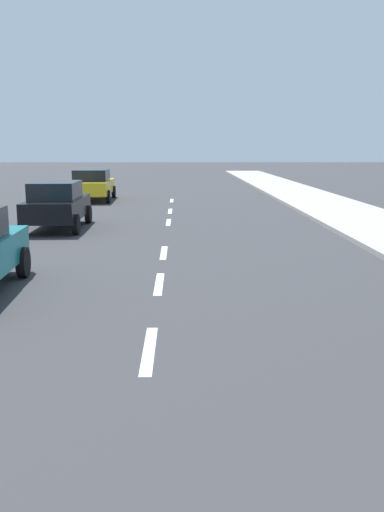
{
  "coord_description": "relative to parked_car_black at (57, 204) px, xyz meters",
  "views": [
    {
      "loc": [
        0.43,
        2.59,
        2.69
      ],
      "look_at": [
        0.6,
        10.54,
        1.1
      ],
      "focal_mm": 38.43,
      "sensor_mm": 36.0,
      "label": 1
    }
  ],
  "objects": [
    {
      "name": "lane_stripe_6",
      "position": [
        3.64,
        5.03,
        -0.83
      ],
      "size": [
        0.16,
        1.8,
        0.01
      ],
      "primitive_type": "cube",
      "color": "white",
      "rests_on": "ground"
    },
    {
      "name": "sidewalk_strip",
      "position": [
        10.77,
        1.26,
        -0.76
      ],
      "size": [
        3.6,
        80.0,
        0.14
      ],
      "primitive_type": "cube",
      "color": "#B2ADA3",
      "rests_on": "ground"
    },
    {
      "name": "lane_stripe_5",
      "position": [
        3.64,
        1.52,
        -0.83
      ],
      "size": [
        0.16,
        1.8,
        0.01
      ],
      "primitive_type": "cube",
      "color": "white",
      "rests_on": "ground"
    },
    {
      "name": "parked_car_black",
      "position": [
        0.0,
        0.0,
        0.0
      ],
      "size": [
        1.86,
        3.89,
        1.57
      ],
      "rotation": [
        0.0,
        0.0,
        0.02
      ],
      "color": "black",
      "rests_on": "ground"
    },
    {
      "name": "lane_stripe_4",
      "position": [
        3.64,
        -4.26,
        -0.83
      ],
      "size": [
        0.16,
        1.8,
        0.01
      ],
      "primitive_type": "cube",
      "color": "white",
      "rests_on": "ground"
    },
    {
      "name": "parked_car_yellow",
      "position": [
        -0.36,
        9.74,
        0.01
      ],
      "size": [
        2.11,
        4.4,
        1.57
      ],
      "rotation": [
        0.0,
        0.0,
        0.03
      ],
      "color": "gold",
      "rests_on": "ground"
    },
    {
      "name": "lane_stripe_3",
      "position": [
        3.64,
        -7.52,
        -0.83
      ],
      "size": [
        0.16,
        1.8,
        0.01
      ],
      "primitive_type": "cube",
      "color": "white",
      "rests_on": "ground"
    },
    {
      "name": "ground_plane",
      "position": [
        3.64,
        -0.74,
        -0.83
      ],
      "size": [
        160.0,
        160.0,
        0.0
      ],
      "primitive_type": "plane",
      "color": "#38383A"
    },
    {
      "name": "lane_stripe_2",
      "position": [
        3.64,
        -11.14,
        -0.83
      ],
      "size": [
        0.16,
        1.8,
        0.01
      ],
      "primitive_type": "cube",
      "color": "white",
      "rests_on": "ground"
    },
    {
      "name": "lane_stripe_7",
      "position": [
        3.64,
        9.62,
        -0.83
      ],
      "size": [
        0.16,
        1.8,
        0.01
      ],
      "primitive_type": "cube",
      "color": "white",
      "rests_on": "ground"
    }
  ]
}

